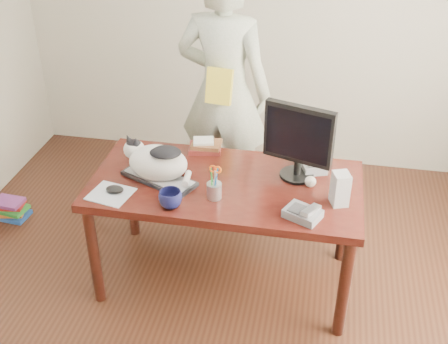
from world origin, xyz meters
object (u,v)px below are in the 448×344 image
baseball (310,182)px  person (224,92)px  speaker (340,189)px  book_stack (205,146)px  monitor (299,139)px  mouse (115,189)px  phone (303,213)px  keyboard (159,178)px  cat (156,161)px  pen_cup (214,189)px  coffee_mug (170,199)px  book_pile_b (11,209)px  calculator (313,165)px

baseball → person: size_ratio=0.04×
speaker → person: size_ratio=0.10×
baseball → book_stack: bearing=156.6°
monitor → mouse: 1.09m
phone → baseball: (0.02, 0.31, 0.00)m
keyboard → cat: (-0.01, 0.00, 0.12)m
keyboard → mouse: 0.28m
monitor → phone: bearing=-61.9°
cat → pen_cup: size_ratio=2.06×
coffee_mug → book_pile_b: 1.77m
cat → pen_cup: (0.37, -0.12, -0.07)m
baseball → book_stack: size_ratio=0.29×
speaker → book_pile_b: (-2.38, 0.45, -0.78)m
person → phone: bearing=127.6°
speaker → person: 1.28m
speaker → book_pile_b: speaker is taller
pen_cup → book_stack: size_ratio=0.96×
keyboard → phone: bearing=10.4°
monitor → person: size_ratio=0.25×
mouse → phone: size_ratio=0.51×
keyboard → pen_cup: (0.36, -0.12, 0.05)m
book_stack → book_pile_b: book_stack is taller
keyboard → calculator: 0.94m
pen_cup → book_stack: bearing=107.8°
monitor → baseball: 0.26m
keyboard → calculator: calculator is taller
cat → pen_cup: bearing=6.0°
mouse → phone: bearing=9.5°
keyboard → speaker: 1.06m
keyboard → phone: (0.87, -0.21, 0.02)m
baseball → cat: bearing=-173.8°
baseball → pen_cup: bearing=-157.4°
keyboard → person: bearing=101.1°
book_stack → calculator: (0.69, -0.10, -0.01)m
monitor → baseball: monitor is taller
book_stack → calculator: 0.70m
phone → baseball: size_ratio=3.43×
keyboard → monitor: monitor is taller
monitor → pen_cup: size_ratio=2.19×
monitor → phone: size_ratio=2.07×
book_stack → person: bearing=81.8°
book_stack → book_pile_b: size_ratio=0.87×
pen_cup → baseball: size_ratio=3.24×
keyboard → mouse: size_ratio=4.26×
keyboard → book_pile_b: keyboard is taller
phone → person: 1.32m
mouse → pen_cup: bearing=17.3°
mouse → baseball: bearing=25.5°
cat → coffee_mug: 0.31m
phone → speaker: bearing=68.0°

